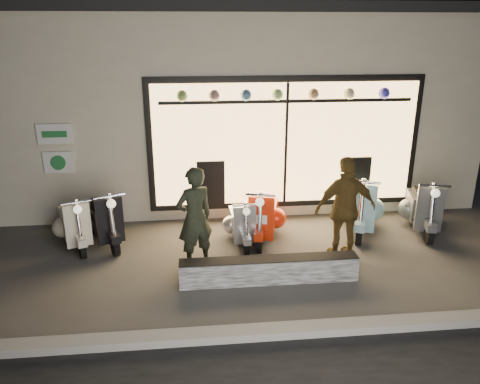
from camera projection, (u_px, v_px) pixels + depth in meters
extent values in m
plane|color=#383533|center=(259.00, 262.00, 7.87)|extent=(40.00, 40.00, 0.00)
cube|color=slate|center=(281.00, 331.00, 5.97)|extent=(40.00, 0.25, 0.12)
cube|color=beige|center=(232.00, 100.00, 11.90)|extent=(10.00, 6.00, 4.00)
cube|color=black|center=(231.00, 11.00, 11.21)|extent=(10.20, 6.20, 0.20)
cube|color=black|center=(285.00, 144.00, 9.29)|extent=(5.45, 0.06, 2.65)
cube|color=#FFBF6B|center=(286.00, 144.00, 9.26)|extent=(5.20, 0.04, 2.40)
cube|color=black|center=(288.00, 101.00, 8.94)|extent=(4.90, 0.06, 0.06)
cube|color=white|center=(55.00, 134.00, 8.75)|extent=(0.65, 0.04, 0.38)
cube|color=white|center=(59.00, 162.00, 8.93)|extent=(0.55, 0.04, 0.42)
cube|color=black|center=(269.00, 270.00, 7.20)|extent=(2.75, 0.28, 0.40)
cylinder|color=black|center=(246.00, 247.00, 8.08)|extent=(0.10, 0.29, 0.29)
cylinder|color=black|center=(239.00, 227.00, 8.87)|extent=(0.11, 0.29, 0.29)
cube|color=#B1B1B6|center=(245.00, 225.00, 8.14)|extent=(0.39, 0.07, 0.70)
cube|color=#B1B1B6|center=(240.00, 220.00, 8.74)|extent=(0.38, 0.61, 0.39)
cube|color=black|center=(241.00, 210.00, 8.58)|extent=(0.26, 0.49, 0.10)
sphere|color=#FFF2CC|center=(247.00, 212.00, 7.85)|extent=(0.13, 0.13, 0.13)
cylinder|color=black|center=(259.00, 244.00, 8.16)|extent=(0.19, 0.35, 0.34)
cylinder|color=black|center=(266.00, 222.00, 9.08)|extent=(0.21, 0.36, 0.34)
cube|color=red|center=(261.00, 219.00, 8.22)|extent=(0.46, 0.19, 0.81)
cube|color=red|center=(266.00, 214.00, 8.92)|extent=(0.59, 0.78, 0.46)
cube|color=black|center=(265.00, 202.00, 8.73)|extent=(0.42, 0.61, 0.12)
sphere|color=#FFF2CC|center=(260.00, 202.00, 7.89)|extent=(0.18, 0.18, 0.15)
cylinder|color=black|center=(115.00, 246.00, 8.05)|extent=(0.22, 0.36, 0.34)
cylinder|color=black|center=(102.00, 226.00, 8.88)|extent=(0.24, 0.36, 0.34)
cube|color=black|center=(110.00, 221.00, 8.09)|extent=(0.45, 0.24, 0.83)
cube|color=black|center=(102.00, 217.00, 8.73)|extent=(0.66, 0.81, 0.46)
cube|color=black|center=(102.00, 205.00, 8.55)|extent=(0.48, 0.63, 0.12)
sphere|color=#FFF2CC|center=(111.00, 204.00, 7.78)|extent=(0.20, 0.20, 0.15)
cylinder|color=black|center=(82.00, 250.00, 7.95)|extent=(0.21, 0.33, 0.32)
cylinder|color=black|center=(73.00, 230.00, 8.74)|extent=(0.22, 0.34, 0.32)
cube|color=beige|center=(78.00, 226.00, 7.99)|extent=(0.43, 0.22, 0.77)
cube|color=beige|center=(73.00, 222.00, 8.60)|extent=(0.61, 0.76, 0.43)
cube|color=black|center=(72.00, 210.00, 8.43)|extent=(0.44, 0.59, 0.11)
sphere|color=#FFF2CC|center=(78.00, 210.00, 7.70)|extent=(0.18, 0.18, 0.14)
cylinder|color=black|center=(359.00, 235.00, 8.45)|extent=(0.24, 0.39, 0.38)
cylinder|color=black|center=(361.00, 213.00, 9.46)|extent=(0.26, 0.40, 0.38)
cube|color=#8CC2C7|center=(361.00, 208.00, 8.52)|extent=(0.50, 0.26, 0.91)
cube|color=#8CC2C7|center=(362.00, 204.00, 9.28)|extent=(0.72, 0.90, 0.51)
cube|color=black|center=(363.00, 191.00, 9.08)|extent=(0.52, 0.69, 0.13)
sphere|color=#FFF2CC|center=(363.00, 190.00, 8.15)|extent=(0.22, 0.22, 0.17)
cylinder|color=black|center=(429.00, 235.00, 8.48)|extent=(0.19, 0.37, 0.35)
cylinder|color=black|center=(418.00, 214.00, 9.45)|extent=(0.21, 0.37, 0.35)
cube|color=#505357|center=(429.00, 210.00, 8.55)|extent=(0.48, 0.19, 0.85)
cube|color=#505357|center=(420.00, 205.00, 9.28)|extent=(0.61, 0.81, 0.48)
cube|color=black|center=(423.00, 193.00, 9.09)|extent=(0.43, 0.64, 0.12)
sphere|color=#FFF2CC|center=(435.00, 193.00, 8.20)|extent=(0.19, 0.19, 0.16)
imported|color=black|center=(195.00, 218.00, 7.49)|extent=(0.73, 0.64, 1.70)
imported|color=brown|center=(345.00, 209.00, 7.75)|extent=(1.07, 0.50, 1.78)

